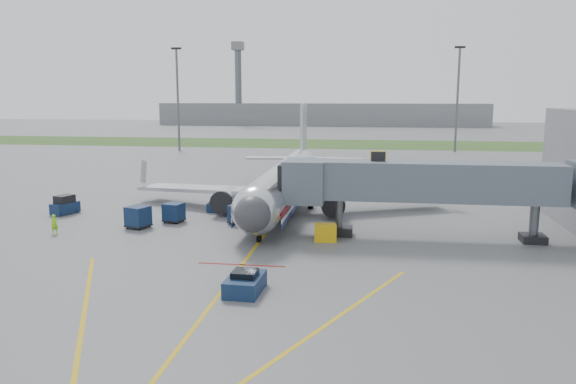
# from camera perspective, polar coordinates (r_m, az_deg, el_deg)

# --- Properties ---
(ground) EXTENTS (400.00, 400.00, 0.00)m
(ground) POSITION_cam_1_polar(r_m,az_deg,el_deg) (41.84, -3.49, -5.78)
(ground) COLOR #565659
(ground) RESTS_ON ground
(grass_strip) EXTENTS (300.00, 25.00, 0.01)m
(grass_strip) POSITION_cam_1_polar(r_m,az_deg,el_deg) (130.17, 4.64, 4.90)
(grass_strip) COLOR #2D4C1E
(grass_strip) RESTS_ON ground
(apron_markings) EXTENTS (21.52, 50.00, 0.01)m
(apron_markings) POSITION_cam_1_polar(r_m,az_deg,el_deg) (34.95, -6.00, -9.01)
(apron_markings) COLOR gold
(apron_markings) RESTS_ON ground
(airliner) EXTENTS (32.10, 35.67, 10.25)m
(airliner) POSITION_cam_1_polar(r_m,az_deg,el_deg) (55.96, -0.33, 1.01)
(airliner) COLOR silver
(airliner) RESTS_ON ground
(jet_bridge) EXTENTS (25.30, 4.00, 6.90)m
(jet_bridge) POSITION_cam_1_polar(r_m,az_deg,el_deg) (45.16, 13.98, 0.91)
(jet_bridge) COLOR slate
(jet_bridge) RESTS_ON ground
(light_mast_left) EXTENTS (2.00, 0.44, 20.40)m
(light_mast_left) POSITION_cam_1_polar(r_m,az_deg,el_deg) (115.93, -11.13, 9.47)
(light_mast_left) COLOR #595B60
(light_mast_left) RESTS_ON ground
(light_mast_right) EXTENTS (2.00, 0.44, 20.40)m
(light_mast_right) POSITION_cam_1_polar(r_m,az_deg,el_deg) (115.62, 16.84, 9.24)
(light_mast_right) COLOR #595B60
(light_mast_right) RESTS_ON ground
(distant_terminal) EXTENTS (120.00, 14.00, 8.00)m
(distant_terminal) POSITION_cam_1_polar(r_m,az_deg,el_deg) (210.34, 3.35, 7.91)
(distant_terminal) COLOR slate
(distant_terminal) RESTS_ON ground
(control_tower) EXTENTS (4.00, 4.00, 30.00)m
(control_tower) POSITION_cam_1_polar(r_m,az_deg,el_deg) (210.13, -5.08, 11.52)
(control_tower) COLOR #595B60
(control_tower) RESTS_ON ground
(pushback_tug) EXTENTS (2.05, 3.20, 1.30)m
(pushback_tug) POSITION_cam_1_polar(r_m,az_deg,el_deg) (32.91, -4.39, -9.21)
(pushback_tug) COLOR #0D1F3D
(pushback_tug) RESTS_ON ground
(baggage_tug) EXTENTS (2.09, 2.88, 1.81)m
(baggage_tug) POSITION_cam_1_polar(r_m,az_deg,el_deg) (57.71, -21.72, -1.29)
(baggage_tug) COLOR #0D1F3D
(baggage_tug) RESTS_ON ground
(baggage_cart_a) EXTENTS (1.88, 1.88, 1.68)m
(baggage_cart_a) POSITION_cam_1_polar(r_m,az_deg,el_deg) (49.75, -5.03, -2.25)
(baggage_cart_a) COLOR #0D1F3D
(baggage_cart_a) RESTS_ON ground
(baggage_cart_b) EXTENTS (2.20, 2.20, 1.86)m
(baggage_cart_b) POSITION_cam_1_polar(r_m,az_deg,el_deg) (49.68, -14.99, -2.46)
(baggage_cart_b) COLOR #0D1F3D
(baggage_cart_b) RESTS_ON ground
(baggage_cart_c) EXTENTS (1.87, 1.87, 1.71)m
(baggage_cart_c) POSITION_cam_1_polar(r_m,az_deg,el_deg) (51.16, -11.53, -2.06)
(baggage_cart_c) COLOR #0D1F3D
(baggage_cart_c) RESTS_ON ground
(belt_loader) EXTENTS (1.55, 4.22, 2.03)m
(belt_loader) POSITION_cam_1_polar(r_m,az_deg,el_deg) (56.14, -7.22, -1.26)
(belt_loader) COLOR #0D1F3D
(belt_loader) RESTS_ON ground
(ground_power_cart) EXTENTS (1.80, 1.30, 1.35)m
(ground_power_cart) POSITION_cam_1_polar(r_m,az_deg,el_deg) (43.85, 3.82, -4.15)
(ground_power_cart) COLOR gold
(ground_power_cart) RESTS_ON ground
(ramp_worker) EXTENTS (0.69, 0.69, 1.62)m
(ramp_worker) POSITION_cam_1_polar(r_m,az_deg,el_deg) (49.73, -22.63, -3.05)
(ramp_worker) COLOR #90EA1B
(ramp_worker) RESTS_ON ground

